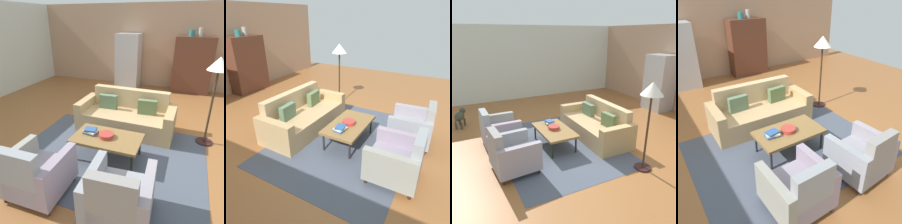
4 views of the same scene
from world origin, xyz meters
TOP-DOWN VIEW (x-y plane):
  - ground_plane at (0.00, 0.00)m, footprint 11.50×11.50m
  - wall_back at (0.00, 4.00)m, footprint 9.58×0.12m
  - area_rug at (-0.35, -0.71)m, footprint 3.40×2.60m
  - couch at (-0.35, 0.42)m, footprint 2.12×0.94m
  - coffee_table at (-0.35, -0.76)m, footprint 1.20×0.70m
  - armchair_left at (-0.95, -1.93)m, footprint 0.82×0.82m
  - armchair_right at (0.25, -1.93)m, footprint 0.85×0.85m
  - fruit_bowl at (-0.36, -0.76)m, footprint 0.26×0.26m
  - book_stack at (-0.68, -0.74)m, footprint 0.26×0.22m
  - cabinet at (0.89, 3.65)m, footprint 1.20×0.51m
  - vase_tall at (0.74, 3.65)m, footprint 0.18×0.18m
  - vase_round at (0.99, 3.65)m, footprint 0.14×0.14m
  - refrigerator at (-1.25, 3.55)m, footprint 0.80×0.73m
  - floor_lamp at (1.31, 0.38)m, footprint 0.40×0.40m

SIDE VIEW (x-z plane):
  - ground_plane at x=0.00m, z-range 0.00..0.00m
  - area_rug at x=-0.35m, z-range 0.00..0.01m
  - couch at x=-0.35m, z-range -0.14..0.72m
  - armchair_left at x=-0.95m, z-range -0.10..0.78m
  - armchair_right at x=0.25m, z-range -0.10..0.78m
  - coffee_table at x=-0.35m, z-range 0.17..0.59m
  - fruit_bowl at x=-0.36m, z-range 0.42..0.49m
  - book_stack at x=-0.68m, z-range 0.41..0.51m
  - cabinet at x=0.89m, z-range 0.00..1.80m
  - refrigerator at x=-1.25m, z-range 0.00..1.85m
  - wall_back at x=0.00m, z-range 0.00..2.80m
  - floor_lamp at x=1.31m, z-range 0.58..2.30m
  - vase_tall at x=0.74m, z-range 1.80..1.99m
  - vase_round at x=0.99m, z-range 1.80..2.06m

